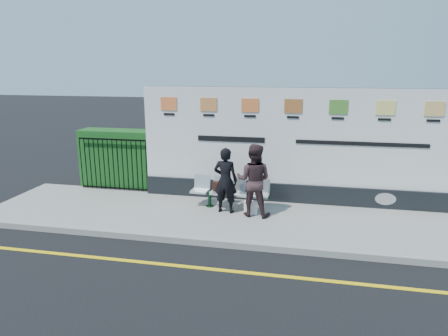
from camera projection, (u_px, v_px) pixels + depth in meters
name	position (u px, v px, depth m)	size (l,w,h in m)	color
ground	(252.00, 273.00, 7.23)	(80.00, 80.00, 0.00)	black
pavement	(266.00, 220.00, 9.59)	(14.00, 3.00, 0.12)	gray
kerb	(258.00, 246.00, 8.16)	(14.00, 0.18, 0.14)	gray
yellow_line	(252.00, 273.00, 7.23)	(14.00, 0.10, 0.01)	yellow
billboard	(291.00, 154.00, 10.44)	(8.00, 0.30, 3.00)	black
hedge	(120.00, 158.00, 11.96)	(2.35, 0.70, 1.70)	#18501A
railing	(113.00, 164.00, 11.55)	(2.05, 0.06, 1.54)	black
bench	(229.00, 200.00, 10.17)	(1.99, 0.53, 0.43)	silver
woman_left	(225.00, 180.00, 9.75)	(0.60, 0.39, 1.63)	black
woman_right	(254.00, 180.00, 9.53)	(0.86, 0.67, 1.76)	#372326
handbag_brown	(219.00, 187.00, 10.15)	(0.32, 0.14, 0.25)	black
carrier_bag_white	(251.00, 207.00, 9.81)	(0.32, 0.19, 0.32)	white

